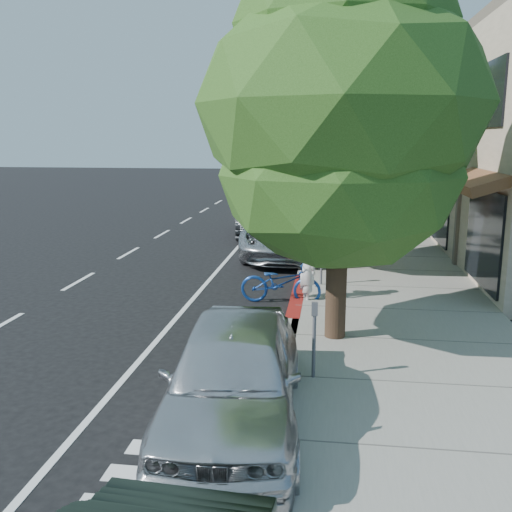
% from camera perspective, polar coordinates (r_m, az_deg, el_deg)
% --- Properties ---
extents(ground, '(120.00, 120.00, 0.00)m').
position_cam_1_polar(ground, '(13.32, 3.94, -5.53)').
color(ground, black).
rests_on(ground, ground).
extents(sidewalk, '(4.60, 56.00, 0.15)m').
position_cam_1_polar(sidewalk, '(21.11, 11.60, 0.95)').
color(sidewalk, gray).
rests_on(sidewalk, ground).
extents(curb, '(0.30, 56.00, 0.15)m').
position_cam_1_polar(curb, '(21.07, 5.35, 1.12)').
color(curb, '#9E998E').
rests_on(curb, ground).
extents(curb_red_segment, '(0.32, 4.00, 0.15)m').
position_cam_1_polar(curb_red_segment, '(14.26, 4.21, -4.05)').
color(curb_red_segment, maroon).
rests_on(curb_red_segment, ground).
extents(storefront_building, '(10.00, 36.00, 7.00)m').
position_cam_1_polar(storefront_building, '(31.94, 24.00, 9.98)').
color(storefront_building, beige).
rests_on(storefront_building, ground).
extents(street_tree_0, '(5.28, 5.28, 7.44)m').
position_cam_1_polar(street_tree_0, '(10.71, 8.53, 14.18)').
color(street_tree_0, black).
rests_on(street_tree_0, ground).
extents(street_tree_1, '(5.03, 5.03, 7.16)m').
position_cam_1_polar(street_tree_1, '(16.70, 8.23, 12.76)').
color(street_tree_1, black).
rests_on(street_tree_1, ground).
extents(street_tree_2, '(4.58, 4.58, 7.63)m').
position_cam_1_polar(street_tree_2, '(22.71, 8.13, 13.63)').
color(street_tree_2, black).
rests_on(street_tree_2, ground).
extents(street_tree_3, '(4.43, 4.43, 7.27)m').
position_cam_1_polar(street_tree_3, '(28.70, 8.03, 12.74)').
color(street_tree_3, black).
rests_on(street_tree_3, ground).
extents(street_tree_4, '(4.22, 4.22, 7.09)m').
position_cam_1_polar(street_tree_4, '(34.70, 7.97, 12.42)').
color(street_tree_4, black).
rests_on(street_tree_4, ground).
extents(street_tree_5, '(5.04, 5.04, 7.72)m').
position_cam_1_polar(street_tree_5, '(40.70, 7.95, 12.74)').
color(street_tree_5, black).
rests_on(street_tree_5, ground).
extents(cyclist, '(0.65, 0.78, 1.84)m').
position_cam_1_polar(cyclist, '(13.70, 5.22, -1.07)').
color(cyclist, white).
rests_on(cyclist, ground).
extents(bicycle, '(1.99, 0.78, 1.03)m').
position_cam_1_polar(bicycle, '(13.81, 2.48, -2.67)').
color(bicycle, navy).
rests_on(bicycle, ground).
extents(silver_suv, '(3.18, 6.40, 1.74)m').
position_cam_1_polar(silver_suv, '(19.47, 3.74, 2.65)').
color(silver_suv, '#B4B5B9').
rests_on(silver_suv, ground).
extents(dark_sedan, '(2.34, 5.06, 1.61)m').
position_cam_1_polar(dark_sedan, '(23.39, 0.21, 4.05)').
color(dark_sedan, '#212527').
rests_on(dark_sedan, ground).
extents(white_pickup, '(2.98, 6.13, 1.72)m').
position_cam_1_polar(white_pickup, '(29.42, 2.42, 5.74)').
color(white_pickup, white).
rests_on(white_pickup, ground).
extents(dark_suv_far, '(2.76, 5.38, 1.75)m').
position_cam_1_polar(dark_suv_far, '(38.01, 5.68, 7.10)').
color(dark_suv_far, black).
rests_on(dark_suv_far, ground).
extents(near_car_a, '(2.13, 4.64, 1.54)m').
position_cam_1_polar(near_car_a, '(7.97, -2.27, -11.82)').
color(near_car_a, silver).
rests_on(near_car_a, ground).
extents(pedestrian, '(1.10, 0.93, 1.97)m').
position_cam_1_polar(pedestrian, '(20.62, 8.95, 3.79)').
color(pedestrian, black).
rests_on(pedestrian, sidewalk).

